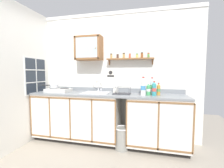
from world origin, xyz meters
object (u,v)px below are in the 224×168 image
mug (115,91)px  dish_rack (121,93)px  bottle_water_clear_1 (152,86)px  warning_sign (111,74)px  hot_plate_stove (59,90)px  bottle_opaque_white_3 (143,87)px  saucepan (54,86)px  bottle_water_blue_0 (143,87)px  bottle_detergent_teal_4 (154,89)px  wall_cabinet (89,48)px  sink (96,93)px  bottle_juice_amber_2 (158,90)px  trash_bin (122,138)px  bottle_soda_green_5 (148,90)px

mug → dish_rack: bearing=-30.1°
bottle_water_clear_1 → warning_sign: bearing=164.6°
hot_plate_stove → bottle_opaque_white_3: 1.71m
saucepan → bottle_water_blue_0: bearing=0.2°
bottle_detergent_teal_4 → wall_cabinet: 1.52m
hot_plate_stove → saucepan: saucepan is taller
wall_cabinet → mug: bearing=-9.5°
sink → bottle_opaque_white_3: sink is taller
sink → hot_plate_stove: (-0.80, -0.05, 0.04)m
sink → bottle_water_clear_1: size_ratio=1.64×
hot_plate_stove → wall_cabinet: bearing=16.8°
bottle_juice_amber_2 → trash_bin: 1.07m
wall_cabinet → sink: bearing=-32.4°
bottle_opaque_white_3 → dish_rack: bottle_opaque_white_3 is taller
bottle_soda_green_5 → sink: bearing=175.7°
mug → bottle_detergent_teal_4: bearing=-11.3°
bottle_juice_amber_2 → bottle_water_clear_1: bearing=148.6°
trash_bin → bottle_soda_green_5: bearing=21.1°
bottle_water_clear_1 → warning_sign: 0.89m
bottle_water_blue_0 → bottle_detergent_teal_4: (0.19, -0.09, -0.03)m
bottle_detergent_teal_4 → warning_sign: 0.97m
bottle_opaque_white_3 → bottle_soda_green_5: (0.09, 0.07, -0.05)m
bottle_water_blue_0 → bottle_water_clear_1: same height
sink → trash_bin: size_ratio=1.28×
wall_cabinet → bottle_juice_amber_2: bearing=-7.1°
bottle_detergent_teal_4 → trash_bin: bottle_detergent_teal_4 is taller
hot_plate_stove → warning_sign: size_ratio=2.36×
bottle_water_blue_0 → bottle_juice_amber_2: bearing=-4.3°
bottle_water_clear_1 → bottle_soda_green_5: size_ratio=1.44×
saucepan → bottle_juice_amber_2: bottle_juice_amber_2 is taller
bottle_opaque_white_3 → warning_sign: bearing=149.5°
bottle_water_blue_0 → warning_sign: warning_sign is taller
bottle_water_clear_1 → mug: bearing=179.1°
bottle_juice_amber_2 → saucepan: bearing=179.7°
saucepan → bottle_juice_amber_2: bearing=-0.3°
bottle_opaque_white_3 → bottle_soda_green_5: size_ratio=1.50×
dish_rack → mug: (-0.14, 0.08, 0.02)m
bottle_water_blue_0 → wall_cabinet: wall_cabinet is taller
sink → hot_plate_stove: size_ratio=1.07×
bottle_juice_amber_2 → bottle_detergent_teal_4: (-0.08, -0.07, 0.02)m
saucepan → mug: 1.28m
bottle_water_clear_1 → dish_rack: bearing=-172.9°
hot_plate_stove → bottle_juice_amber_2: 1.96m
bottle_water_blue_0 → mug: bottle_water_blue_0 is taller
mug → bottle_water_blue_0: bearing=-6.1°
warning_sign → bottle_opaque_white_3: bearing=-30.5°
saucepan → bottle_juice_amber_2: 2.08m
saucepan → bottle_water_blue_0: 1.82m
hot_plate_stove → mug: 1.16m
hot_plate_stove → dish_rack: size_ratio=1.50×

